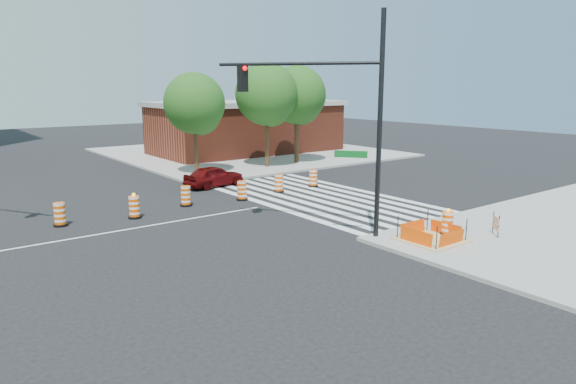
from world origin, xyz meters
The scene contains 19 objects.
ground centered at (0.00, 0.00, 0.00)m, with size 120.00×120.00×0.00m, color black.
sidewalk_ne centered at (18.00, 18.00, 0.07)m, with size 22.00×22.00×0.15m, color gray.
crosswalk_east centered at (10.95, 0.00, 0.01)m, with size 6.75×13.50×0.01m.
lane_centerline centered at (0.00, 0.00, 0.01)m, with size 14.00×0.12×0.01m, color silver.
excavation_pit centered at (9.00, -9.00, 0.22)m, with size 2.20×2.20×0.90m.
brick_storefront centered at (18.00, 18.00, 2.32)m, with size 16.50×8.50×4.60m.
red_coupe centered at (7.97, 6.06, 0.64)m, with size 1.51×3.75×1.28m, color #4E0607.
signal_pole_se centered at (6.62, -5.93, 5.23)m, with size 4.06×5.20×8.54m.
pit_drum centered at (10.04, -8.95, 0.60)m, with size 0.55×0.55×1.08m.
barricade centered at (11.55, -10.12, 0.64)m, with size 0.53×0.58×0.89m.
tree_north_c centered at (8.92, 10.06, 4.57)m, with size 4.00×4.00×6.81m.
tree_north_d centered at (14.50, 9.83, 5.09)m, with size 4.46×4.46×7.58m.
tree_north_e centered at (17.51, 10.16, 5.00)m, with size 4.38×4.38×7.45m.
median_drum_3 centered at (-1.65, 2.29, 0.48)m, with size 0.60×0.60×1.02m.
median_drum_4 centered at (1.40, 1.64, 0.49)m, with size 0.60×0.60×1.18m.
median_drum_5 centered at (4.35, 2.44, 0.48)m, with size 0.60×0.60×1.02m.
median_drum_6 centered at (7.32, 1.88, 0.48)m, with size 0.60×0.60×1.02m.
median_drum_7 centered at (10.09, 2.37, 0.48)m, with size 0.60×0.60×1.02m.
median_drum_8 centered at (12.69, 2.44, 0.48)m, with size 0.60×0.60×1.02m.
Camera 1 is at (-6.75, -20.69, 5.95)m, focal length 32.00 mm.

